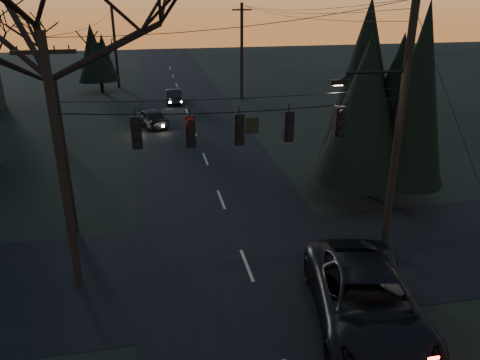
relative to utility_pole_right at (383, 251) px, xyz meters
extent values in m
cube|color=black|center=(-5.50, 10.00, 0.01)|extent=(8.00, 120.00, 0.02)
cube|color=black|center=(-5.50, 0.00, 0.01)|extent=(60.00, 7.00, 0.02)
cylinder|color=black|center=(-5.75, 0.00, 6.10)|extent=(11.50, 0.04, 0.04)
cylinder|color=black|center=(-12.19, 4.02, 3.22)|extent=(0.44, 0.44, 6.44)
cylinder|color=black|center=(1.82, 4.98, 0.80)|extent=(0.36, 0.36, 1.60)
cone|color=black|center=(1.82, 4.98, 4.63)|extent=(4.87, 4.87, 6.86)
cylinder|color=black|center=(-15.04, 17.90, 2.01)|extent=(0.44, 0.44, 4.02)
cylinder|color=black|center=(-13.03, 33.68, 0.80)|extent=(0.36, 0.36, 1.60)
cone|color=black|center=(-13.03, 33.68, 3.65)|extent=(3.69, 3.69, 4.90)
imported|color=black|center=(-2.70, -4.04, 0.91)|extent=(4.25, 7.03, 1.82)
imported|color=black|center=(-8.55, 20.10, 0.68)|extent=(2.82, 4.30, 1.36)
imported|color=black|center=(-6.30, 27.69, 0.63)|extent=(1.53, 3.91, 1.27)
camera|label=1|loc=(-8.68, -14.61, 9.57)|focal=35.00mm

